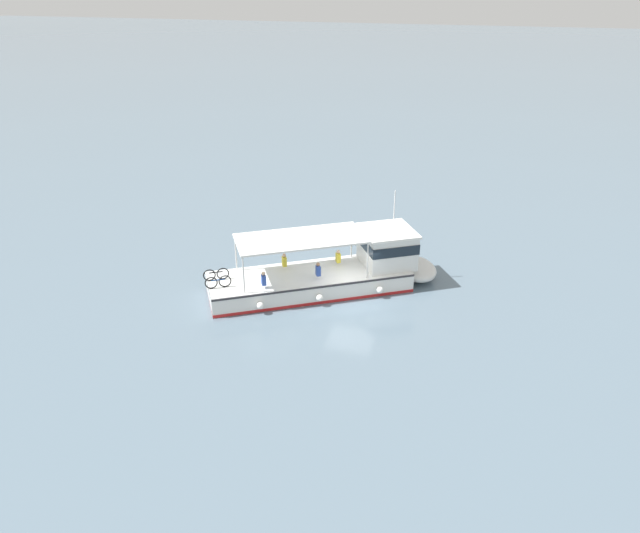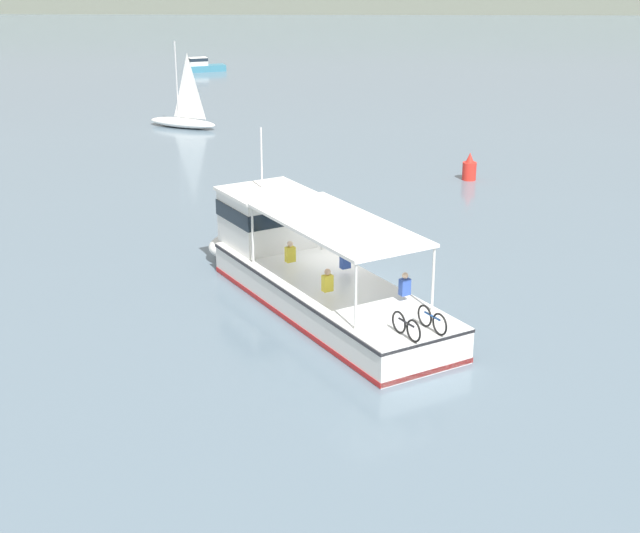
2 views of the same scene
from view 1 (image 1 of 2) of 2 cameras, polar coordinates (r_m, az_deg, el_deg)
The scene contains 2 objects.
ground_plane at distance 32.10m, azimuth 3.03°, elevation -3.12°, with size 400.00×400.00×0.00m, color slate.
ferry_main at distance 32.83m, azimuth 1.71°, elevation -0.40°, with size 9.32×12.43×5.32m.
Camera 1 is at (27.38, 6.36, 15.51)m, focal length 33.91 mm.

